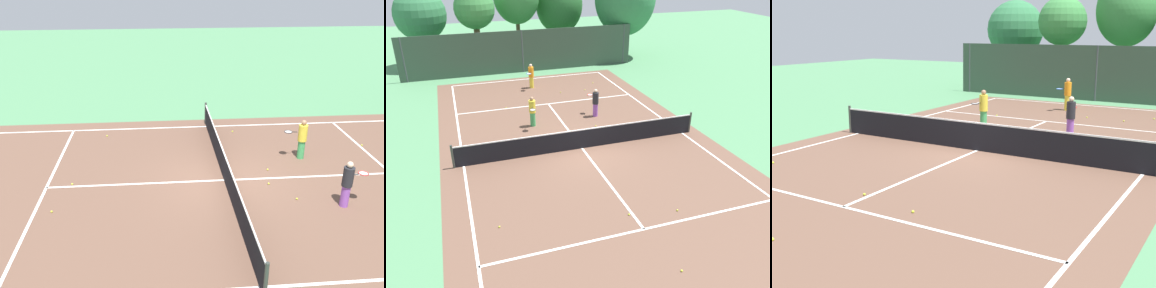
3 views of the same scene
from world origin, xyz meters
TOP-DOWN VIEW (x-y plane):
  - ground_plane at (0.00, 0.00)m, footprint 80.00×80.00m
  - court_surface at (0.00, 0.00)m, footprint 13.00×25.00m
  - tennis_net at (0.00, 0.00)m, footprint 11.90×0.10m
  - perimeter_fence at (0.00, 14.00)m, footprint 18.00×0.12m
  - tree_0 at (-7.10, 18.04)m, footprint 4.00×4.00m
  - tree_1 at (4.48, 19.13)m, footprint 4.14×3.94m
  - tree_2 at (-3.06, 16.39)m, footprint 3.09×3.09m
  - player_0 at (-1.63, 3.39)m, footprint 0.45×0.93m
  - player_1 at (2.06, 3.64)m, footprint 0.49×0.93m
  - player_2 at (-0.26, 9.89)m, footprint 0.66×0.91m
  - tennis_ball_0 at (1.63, -5.85)m, footprint 0.07×0.07m
  - tennis_ball_1 at (-0.14, -5.52)m, footprint 0.07×0.07m
  - tennis_ball_2 at (0.15, -8.49)m, footprint 0.07×0.07m
  - tennis_ball_3 at (3.04, 8.18)m, footprint 0.07×0.07m
  - tennis_ball_4 at (-2.59, 6.52)m, footprint 0.07×0.07m
  - tennis_ball_5 at (-0.65, 1.79)m, footprint 0.07×0.07m
  - tennis_ball_6 at (1.56, 2.22)m, footprint 0.07×0.07m
  - tennis_ball_7 at (-4.63, -4.73)m, footprint 0.07×0.07m
  - tennis_ball_8 at (-4.68, 1.14)m, footprint 0.07×0.07m
  - tennis_ball_9 at (4.11, 9.47)m, footprint 0.07×0.07m
  - tennis_ball_10 at (1.32, 8.22)m, footprint 0.07×0.07m
  - tennis_ball_11 at (0.45, 1.54)m, footprint 0.07×0.07m

SIDE VIEW (x-z plane):
  - ground_plane at x=0.00m, z-range 0.00..0.00m
  - court_surface at x=0.00m, z-range 0.00..0.01m
  - tennis_ball_0 at x=1.63m, z-range 0.00..0.07m
  - tennis_ball_1 at x=-0.14m, z-range 0.00..0.07m
  - tennis_ball_2 at x=0.15m, z-range 0.00..0.07m
  - tennis_ball_3 at x=3.04m, z-range 0.00..0.07m
  - tennis_ball_4 at x=-2.59m, z-range 0.00..0.07m
  - tennis_ball_5 at x=-0.65m, z-range 0.00..0.07m
  - tennis_ball_6 at x=1.56m, z-range 0.00..0.07m
  - tennis_ball_7 at x=-4.63m, z-range 0.00..0.07m
  - tennis_ball_8 at x=-4.68m, z-range 0.00..0.07m
  - tennis_ball_9 at x=4.11m, z-range 0.00..0.07m
  - tennis_ball_10 at x=1.32m, z-range 0.00..0.07m
  - tennis_ball_11 at x=0.45m, z-range 0.00..0.07m
  - tennis_net at x=0.00m, z-range -0.04..1.06m
  - player_1 at x=2.06m, z-range 0.03..1.64m
  - player_0 at x=-1.63m, z-range 0.03..1.68m
  - player_2 at x=-0.26m, z-range 0.03..1.69m
  - perimeter_fence at x=0.00m, z-range 0.00..3.20m
  - tree_0 at x=-7.10m, z-range 1.04..7.15m
  - tree_1 at x=4.48m, z-range 0.89..7.67m
  - tree_2 at x=-3.06m, z-range 1.46..7.61m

